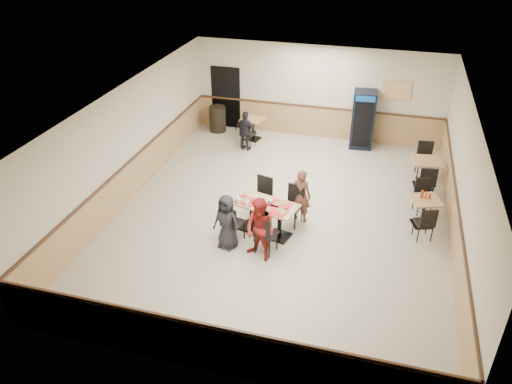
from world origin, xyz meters
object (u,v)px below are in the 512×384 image
(diner_woman_right, at_px, (260,230))
(pepsi_cooler, at_px, (363,120))
(main_table, at_px, (265,213))
(diner_woman_left, at_px, (227,222))
(side_table_far, at_px, (425,169))
(diner_man_opposite, at_px, (301,196))
(back_table, at_px, (253,126))
(lone_diner, at_px, (246,131))
(side_table_near, at_px, (424,208))
(trash_bin, at_px, (218,119))

(diner_woman_right, relative_size, pepsi_cooler, 0.81)
(main_table, relative_size, diner_woman_left, 1.23)
(diner_woman_left, distance_m, side_table_far, 5.89)
(main_table, height_order, diner_man_opposite, diner_man_opposite)
(main_table, bearing_deg, back_table, 123.13)
(main_table, height_order, pepsi_cooler, pepsi_cooler)
(diner_woman_left, distance_m, lone_diner, 5.09)
(lone_diner, xyz_separation_m, side_table_near, (5.28, -2.89, -0.16))
(lone_diner, height_order, side_table_near, lone_diner)
(diner_man_opposite, xyz_separation_m, side_table_near, (2.87, 0.57, -0.21))
(back_table, relative_size, pepsi_cooler, 0.44)
(main_table, xyz_separation_m, trash_bin, (-3.06, 5.39, -0.10))
(diner_woman_left, relative_size, lone_diner, 1.05)
(main_table, height_order, side_table_far, side_table_far)
(pepsi_cooler, bearing_deg, diner_man_opposite, -107.19)
(side_table_far, xyz_separation_m, trash_bin, (-6.67, 2.12, -0.10))
(diner_man_opposite, distance_m, lone_diner, 4.22)
(diner_woman_right, relative_size, side_table_near, 1.74)
(diner_woman_right, distance_m, side_table_far, 5.48)
(main_table, relative_size, diner_man_opposite, 1.18)
(main_table, height_order, side_table_near, main_table)
(pepsi_cooler, bearing_deg, trash_bin, 175.69)
(side_table_near, height_order, pepsi_cooler, pepsi_cooler)
(lone_diner, relative_size, trash_bin, 1.46)
(lone_diner, bearing_deg, back_table, -76.42)
(diner_woman_right, distance_m, lone_diner, 5.51)
(pepsi_cooler, height_order, trash_bin, pepsi_cooler)
(main_table, xyz_separation_m, back_table, (-1.72, 5.04, -0.05))
(diner_woman_left, distance_m, side_table_near, 4.73)
(lone_diner, relative_size, side_table_near, 1.49)
(diner_man_opposite, bearing_deg, side_table_near, -155.72)
(side_table_far, bearing_deg, diner_woman_left, -136.85)
(lone_diner, bearing_deg, trash_bin, -27.63)
(lone_diner, bearing_deg, side_table_far, -176.53)
(diner_woman_left, relative_size, trash_bin, 1.52)
(side_table_near, distance_m, side_table_far, 1.95)
(lone_diner, bearing_deg, diner_woman_left, 115.35)
(main_table, distance_m, diner_man_opposite, 1.03)
(diner_woman_left, distance_m, diner_woman_right, 0.85)
(diner_man_opposite, bearing_deg, lone_diner, -42.12)
(side_table_near, relative_size, side_table_far, 1.00)
(main_table, height_order, diner_woman_right, diner_woman_right)
(main_table, relative_size, side_table_near, 1.91)
(diner_man_opposite, relative_size, back_table, 1.71)
(side_table_far, height_order, back_table, side_table_far)
(main_table, distance_m, back_table, 5.33)
(diner_woman_left, height_order, side_table_far, diner_woman_left)
(trash_bin, bearing_deg, main_table, -60.43)
(main_table, distance_m, lone_diner, 4.56)
(diner_woman_left, relative_size, pepsi_cooler, 0.73)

